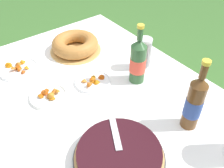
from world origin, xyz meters
The scene contains 12 objects.
ground_plane centered at (0.00, 0.00, 0.00)m, with size 16.00×16.00×0.00m, color #3D6B2D.
garden_table centered at (0.00, 0.00, 0.62)m, with size 1.50×1.10×0.68m.
tablecloth centered at (0.00, 0.00, 0.67)m, with size 1.51×1.11×0.10m.
berry_tart centered at (0.36, -0.14, 0.71)m, with size 0.36×0.36×0.06m.
serving_knife centered at (0.39, -0.16, 0.74)m, with size 0.34×0.20×0.01m.
bundt_cake centered at (-0.42, 0.13, 0.73)m, with size 0.32×0.32×0.09m.
cup_stack centered at (-0.03, 0.35, 0.77)m, with size 0.07×0.07×0.19m.
cider_bottle_green centered at (0.03, 0.24, 0.80)m, with size 0.08×0.08×0.33m.
cider_bottle_amber centered at (0.41, 0.22, 0.82)m, with size 0.07×0.07×0.35m.
snack_plate_near centered at (-0.44, -0.24, 0.69)m, with size 0.22×0.22×0.05m.
snack_plate_left centered at (-0.13, -0.20, 0.69)m, with size 0.19×0.19×0.06m.
snack_plate_right centered at (-0.09, 0.04, 0.69)m, with size 0.20×0.20×0.06m.
Camera 1 is at (0.79, -0.50, 1.55)m, focal length 40.00 mm.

